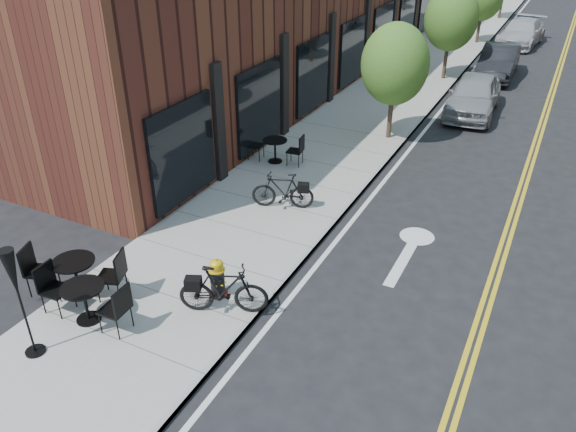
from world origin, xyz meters
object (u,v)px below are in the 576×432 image
Objects in this scene: bicycle_left at (283,191)px; bistro_set_a at (84,298)px; bicycle_right at (223,290)px; parked_car_a at (474,95)px; parked_car_c at (522,33)px; bistro_set_b at (76,273)px; bistro_set_c at (275,147)px; parked_car_b at (498,62)px; fire_hydrant at (217,278)px; patio_umbrella at (15,281)px.

bistro_set_a is at bearing -32.88° from bicycle_left.
bicycle_right is 14.58m from parked_car_a.
bicycle_left is 23.12m from parked_car_c.
bistro_set_b is at bearing -110.89° from parked_car_a.
parked_car_b is (4.56, 13.22, 0.12)m from bistro_set_c.
fire_hydrant is 0.20× the size of parked_car_a.
parked_car_a reaches higher than bistro_set_a.
parked_car_b is (2.49, 19.67, 0.18)m from fire_hydrant.
bicycle_right is 2.65m from bistro_set_a.
parked_car_b reaches higher than bicycle_left.
fire_hydrant is 2.88m from bistro_set_b.
bistro_set_c is at bearing -123.56° from parked_car_a.
patio_umbrella reaches higher than parked_car_b.
parked_car_a is at bearing -31.62° from bicycle_right.
bicycle_left is 16.01m from parked_car_b.
bistro_set_c is (-2.49, 6.85, -0.06)m from bicycle_right.
patio_umbrella reaches higher than parked_car_c.
patio_umbrella reaches higher than bistro_set_c.
bistro_set_c is at bearing 90.22° from patio_umbrella.
bicycle_left is at bearing 77.54° from patio_umbrella.
bicycle_left is 7.12m from patio_umbrella.
fire_hydrant is at bearing 6.55° from bistro_set_b.
bicycle_right is 0.41× the size of parked_car_b.
parked_car_a is (5.02, 15.32, 0.08)m from bistro_set_b.
bicycle_right is at bearing -20.61° from fire_hydrant.
bistro_set_b is 2.02m from patio_umbrella.
bistro_set_a is 0.40× the size of parked_car_c.
patio_umbrella is at bearing -96.77° from bistro_set_c.
fire_hydrant is 3.98m from bicycle_left.
bicycle_right is 0.92× the size of bistro_set_a.
fire_hydrant is 0.50× the size of bicycle_right.
patio_umbrella is at bearing -102.77° from parked_car_b.
bicycle_left is at bearing 121.38° from fire_hydrant.
bistro_set_a is at bearing -107.83° from parked_car_a.
parked_car_b is at bearing 78.67° from patio_umbrella.
fire_hydrant is 0.54× the size of bicycle_left.
parked_car_c is at bearing 108.25° from fire_hydrant.
bicycle_left is 5.62m from bistro_set_b.
patio_umbrella is 0.51× the size of parked_car_b.
bistro_set_c is 20.94m from parked_car_c.
bicycle_right reaches higher than bicycle_left.
bicycle_right is 27.35m from parked_car_c.
bistro_set_a is 0.92m from bistro_set_b.
bicycle_right is (0.42, -0.41, 0.11)m from fire_hydrant.
parked_car_a reaches higher than bicycle_right.
fire_hydrant is at bearing -102.64° from parked_car_a.
parked_car_a reaches higher than fire_hydrant.
parked_car_b is at bearing 56.34° from bistro_set_b.
bistro_set_c is at bearing -110.48° from parked_car_b.
bistro_set_b reaches higher than fire_hydrant.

